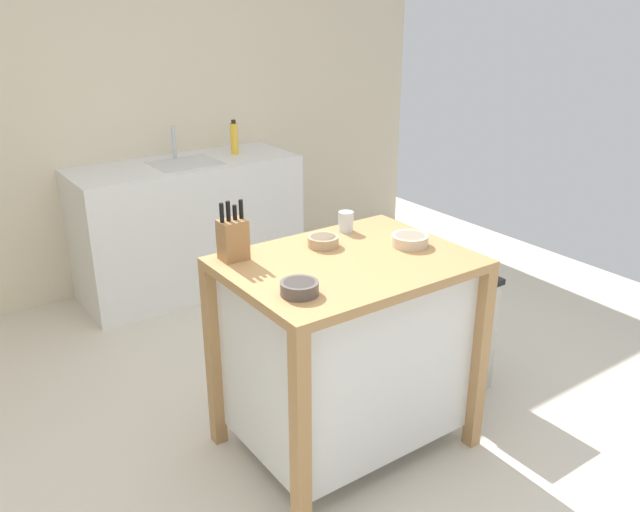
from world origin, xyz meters
TOP-DOWN VIEW (x-y plane):
  - ground_plane at (0.00, 0.00)m, footprint 6.14×6.14m
  - wall_back at (0.00, 2.53)m, footprint 5.14×0.10m
  - kitchen_island at (0.21, 0.16)m, footprint 1.01×0.76m
  - knife_block at (-0.17, 0.43)m, footprint 0.11×0.09m
  - bowl_ceramic_small at (0.22, 0.34)m, footprint 0.14×0.14m
  - bowl_stoneware_deep at (-0.14, -0.01)m, footprint 0.14×0.14m
  - bowl_ceramic_wide at (0.53, 0.13)m, footprint 0.16×0.16m
  - drinking_cup at (0.42, 0.44)m, footprint 0.07×0.07m
  - trash_bin at (0.96, 0.20)m, footprint 0.36×0.28m
  - sink_counter at (0.39, 2.18)m, footprint 1.51×0.60m
  - sink_faucet at (0.39, 2.32)m, footprint 0.02×0.02m
  - bottle_spray_cleaner at (0.78, 2.21)m, footprint 0.05×0.05m

SIDE VIEW (x-z plane):
  - ground_plane at x=0.00m, z-range 0.00..0.00m
  - trash_bin at x=0.96m, z-range 0.00..0.63m
  - sink_counter at x=0.39m, z-range 0.00..0.91m
  - kitchen_island at x=0.21m, z-range 0.05..0.97m
  - bowl_ceramic_small at x=0.22m, z-range 0.92..0.97m
  - bowl_ceramic_wide at x=0.53m, z-range 0.92..0.97m
  - bowl_stoneware_deep at x=-0.14m, z-range 0.92..0.97m
  - drinking_cup at x=0.42m, z-range 0.92..1.01m
  - knife_block at x=-0.17m, z-range 0.89..1.14m
  - sink_faucet at x=0.39m, z-range 0.91..1.13m
  - bottle_spray_cleaner at x=0.78m, z-range 0.90..1.14m
  - wall_back at x=0.00m, z-range 0.00..2.60m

